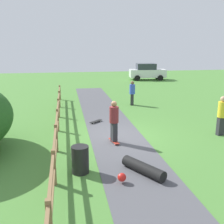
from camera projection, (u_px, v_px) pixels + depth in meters
ground_plane at (116, 137)px, 12.03m from camera, size 60.00×60.00×0.00m
asphalt_path at (116, 136)px, 12.03m from camera, size 2.40×28.00×0.02m
wooden_fence at (57, 125)px, 11.43m from camera, size 0.12×18.12×1.10m
trash_bin at (80, 160)px, 8.56m from camera, size 0.56×0.56×0.90m
skater_riding at (114, 120)px, 11.01m from camera, size 0.44×0.82×1.79m
skater_fallen at (142, 169)px, 8.47m from camera, size 1.50×1.58×0.36m
skateboard_loose at (96, 121)px, 14.15m from camera, size 0.73×0.68×0.08m
bystander_blue at (132, 92)px, 18.18m from camera, size 0.48×0.48×1.65m
bystander_yellow at (222, 114)px, 12.03m from camera, size 0.44×0.44×1.81m
parked_car_white at (147, 72)px, 31.51m from camera, size 4.35×2.33×1.92m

